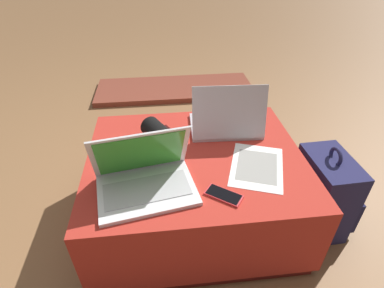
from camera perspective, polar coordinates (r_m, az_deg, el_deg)
The scene contains 9 objects.
ground_plane at distance 1.59m, azimuth 0.56°, elevation -13.55°, with size 14.00×14.00×0.00m, color olive.
ottoman at distance 1.44m, azimuth 0.60°, elevation -8.35°, with size 0.94×0.78×0.39m.
laptop_near at distance 1.14m, azimuth -8.99°, elevation -6.25°, with size 0.40×0.32×0.25m.
laptop_far at distance 1.46m, azimuth 6.53°, elevation 4.28°, with size 0.35×0.27×0.26m.
cell_phone at distance 1.13m, azimuth 6.05°, elevation -9.64°, with size 0.15×0.13×0.01m.
backpack at distance 1.55m, azimuth 23.96°, elevation -8.75°, with size 0.24×0.29×0.46m.
paper_sheet at distance 1.28m, azimuth 12.25°, elevation -4.16°, with size 0.30×0.35×0.00m.
wrist_brace at distance 1.38m, azimuth -6.35°, elevation 1.89°, with size 0.17×0.21×0.09m.
fireplace_hearth at distance 2.78m, azimuth -3.24°, elevation 10.45°, with size 1.40×0.50×0.04m.
Camera 1 is at (-0.13, -1.03, 1.20)m, focal length 28.00 mm.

